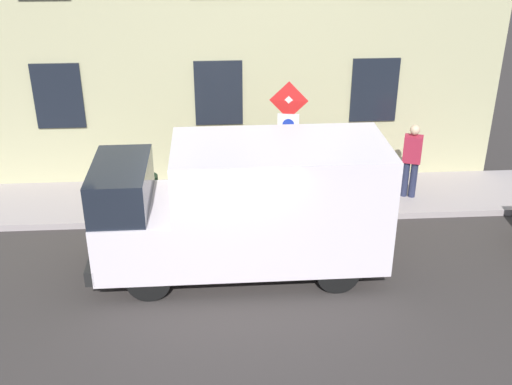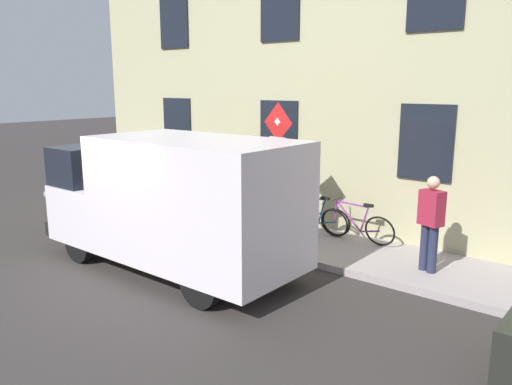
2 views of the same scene
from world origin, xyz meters
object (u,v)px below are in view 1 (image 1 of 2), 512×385
at_px(sign_post_stacked, 288,131).
at_px(bicycle_purple, 325,170).
at_px(litter_bin, 149,195).
at_px(bicycle_blue, 281,172).
at_px(delivery_van, 246,205).
at_px(pedestrian, 412,158).
at_px(bicycle_red, 236,173).

xyz_separation_m(sign_post_stacked, bicycle_purple, (1.35, -1.05, -1.52)).
bearing_deg(sign_post_stacked, litter_bin, 87.33).
bearing_deg(litter_bin, bicycle_blue, -67.72).
bearing_deg(delivery_van, bicycle_purple, -122.12).
distance_m(bicycle_blue, pedestrian, 3.01).
height_order(bicycle_purple, bicycle_blue, same).
xyz_separation_m(delivery_van, bicycle_blue, (3.26, -0.97, -0.82)).
bearing_deg(bicycle_red, sign_post_stacked, 135.83).
height_order(delivery_van, bicycle_blue, delivery_van).
relative_size(sign_post_stacked, bicycle_blue, 1.64).
relative_size(bicycle_purple, pedestrian, 1.00).
bearing_deg(delivery_van, pedestrian, -146.85).
relative_size(sign_post_stacked, bicycle_red, 1.65).
xyz_separation_m(bicycle_purple, bicycle_blue, (-0.00, 1.05, 0.00)).
height_order(bicycle_blue, bicycle_red, same).
distance_m(bicycle_purple, bicycle_red, 2.09).
bearing_deg(pedestrian, sign_post_stacked, -57.47).
height_order(bicycle_purple, pedestrian, pedestrian).
distance_m(sign_post_stacked, delivery_van, 2.25).
xyz_separation_m(sign_post_stacked, bicycle_red, (1.36, 1.04, -1.52)).
height_order(sign_post_stacked, pedestrian, sign_post_stacked).
distance_m(sign_post_stacked, bicycle_blue, 2.04).
height_order(bicycle_purple, litter_bin, litter_bin).
bearing_deg(bicycle_red, bicycle_purple, -171.71).
bearing_deg(litter_bin, pedestrian, -85.13).
relative_size(bicycle_blue, bicycle_red, 1.01).
height_order(sign_post_stacked, delivery_van, sign_post_stacked).
bearing_deg(bicycle_red, litter_bin, 40.71).
bearing_deg(bicycle_blue, sign_post_stacked, 83.69).
bearing_deg(litter_bin, delivery_van, -135.72).
bearing_deg(sign_post_stacked, delivery_van, 153.32).
bearing_deg(bicycle_blue, delivery_van, 67.49).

